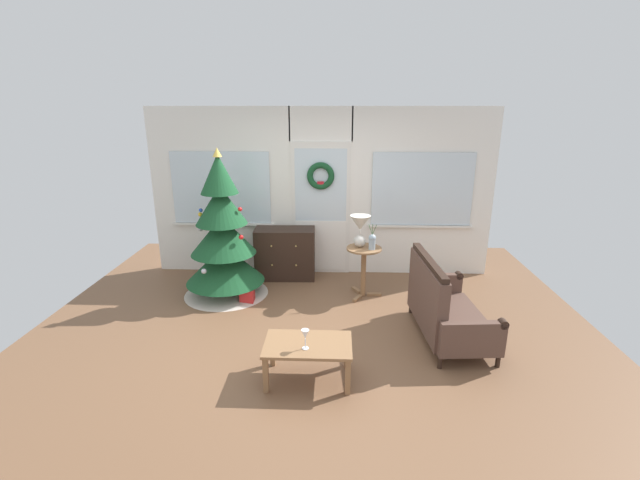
{
  "coord_description": "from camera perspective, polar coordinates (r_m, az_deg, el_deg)",
  "views": [
    {
      "loc": [
        0.26,
        -4.5,
        2.58
      ],
      "look_at": [
        0.05,
        0.55,
        1.0
      ],
      "focal_mm": 24.53,
      "sensor_mm": 36.0,
      "label": 1
    }
  ],
  "objects": [
    {
      "name": "gift_box",
      "position": [
        6.06,
        -9.46,
        -7.13
      ],
      "size": [
        0.19,
        0.17,
        0.19
      ],
      "primitive_type": "cube",
      "color": "red",
      "rests_on": "ground"
    },
    {
      "name": "settee_sofa",
      "position": [
        5.2,
        15.7,
        -8.43
      ],
      "size": [
        0.81,
        1.41,
        0.96
      ],
      "color": "black",
      "rests_on": "ground"
    },
    {
      "name": "back_wall_with_door",
      "position": [
        6.71,
        0.11,
        6.23
      ],
      "size": [
        5.2,
        0.19,
        2.55
      ],
      "color": "white",
      "rests_on": "ground"
    },
    {
      "name": "table_lamp",
      "position": [
        5.92,
        5.26,
        1.73
      ],
      "size": [
        0.28,
        0.28,
        0.44
      ],
      "color": "silver",
      "rests_on": "side_table"
    },
    {
      "name": "wine_glass",
      "position": [
        4.14,
        -1.94,
        -12.29
      ],
      "size": [
        0.08,
        0.08,
        0.2
      ],
      "color": "silver",
      "rests_on": "coffee_table"
    },
    {
      "name": "christmas_tree",
      "position": [
        6.13,
        -12.52,
        -0.24
      ],
      "size": [
        1.17,
        1.17,
        2.04
      ],
      "color": "#4C331E",
      "rests_on": "ground"
    },
    {
      "name": "coffee_table",
      "position": [
        4.32,
        -1.57,
        -13.97
      ],
      "size": [
        0.84,
        0.52,
        0.39
      ],
      "color": "#8E6642",
      "rests_on": "ground"
    },
    {
      "name": "ground_plane",
      "position": [
        5.19,
        -0.82,
        -12.43
      ],
      "size": [
        6.76,
        6.76,
        0.0
      ],
      "primitive_type": "plane",
      "color": "brown"
    },
    {
      "name": "dresser_cabinet",
      "position": [
        6.71,
        -4.56,
        -1.75
      ],
      "size": [
        0.91,
        0.47,
        0.78
      ],
      "color": "black",
      "rests_on": "ground"
    },
    {
      "name": "flower_vase",
      "position": [
        5.88,
        6.82,
        -0.13
      ],
      "size": [
        0.11,
        0.1,
        0.35
      ],
      "color": "#99ADBC",
      "rests_on": "side_table"
    },
    {
      "name": "side_table",
      "position": [
        6.03,
        5.72,
        -2.88
      ],
      "size": [
        0.5,
        0.48,
        0.71
      ],
      "color": "#8E6642",
      "rests_on": "ground"
    }
  ]
}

